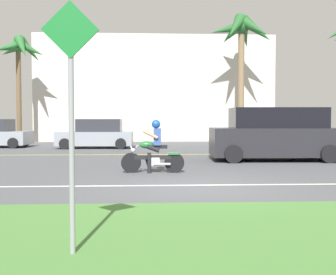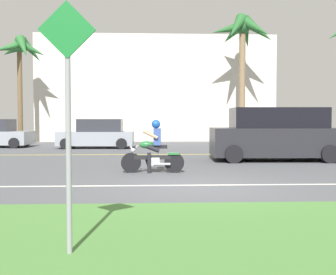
# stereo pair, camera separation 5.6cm
# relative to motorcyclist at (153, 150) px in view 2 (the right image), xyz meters

# --- Properties ---
(ground) EXTENTS (56.00, 30.00, 0.04)m
(ground) POSITION_rel_motorcyclist_xyz_m (0.91, 0.55, -0.66)
(ground) COLOR #4C4F54
(grass_median) EXTENTS (56.00, 3.80, 0.06)m
(grass_median) POSITION_rel_motorcyclist_xyz_m (0.91, -6.55, -0.61)
(grass_median) COLOR #477A38
(grass_median) RESTS_ON ground
(lane_line_near) EXTENTS (50.40, 0.12, 0.01)m
(lane_line_near) POSITION_rel_motorcyclist_xyz_m (0.91, -2.34, -0.64)
(lane_line_near) COLOR silver
(lane_line_near) RESTS_ON ground
(lane_line_far) EXTENTS (50.40, 0.12, 0.01)m
(lane_line_far) POSITION_rel_motorcyclist_xyz_m (0.91, 6.12, -0.64)
(lane_line_far) COLOR yellow
(lane_line_far) RESTS_ON ground
(motorcyclist) EXTENTS (1.82, 0.59, 1.52)m
(motorcyclist) POSITION_rel_motorcyclist_xyz_m (0.00, 0.00, 0.00)
(motorcyclist) COLOR black
(motorcyclist) RESTS_ON ground
(suv_nearby) EXTENTS (4.92, 2.33, 1.96)m
(suv_nearby) POSITION_rel_motorcyclist_xyz_m (4.61, 3.34, 0.31)
(suv_nearby) COLOR #232328
(suv_nearby) RESTS_ON ground
(parked_car_1) EXTENTS (4.00, 2.02, 1.54)m
(parked_car_1) POSITION_rel_motorcyclist_xyz_m (-2.87, 10.38, 0.08)
(parked_car_1) COLOR #8C939E
(parked_car_1) RESTS_ON ground
(palm_tree_0) EXTENTS (3.15, 3.29, 6.61)m
(palm_tree_0) POSITION_rel_motorcyclist_xyz_m (-7.98, 14.00, 4.89)
(palm_tree_0) COLOR brown
(palm_tree_0) RESTS_ON ground
(palm_tree_1) EXTENTS (4.19, 3.94, 8.14)m
(palm_tree_1) POSITION_rel_motorcyclist_xyz_m (5.74, 14.06, 6.09)
(palm_tree_1) COLOR #846B4C
(palm_tree_1) RESTS_ON ground
(street_sign) EXTENTS (0.62, 0.06, 2.81)m
(street_sign) POSITION_rel_motorcyclist_xyz_m (-1.00, -7.35, 1.06)
(street_sign) COLOR gray
(street_sign) RESTS_ON ground
(building_far) EXTENTS (16.58, 4.00, 7.35)m
(building_far) POSITION_rel_motorcyclist_xyz_m (0.40, 18.55, 3.03)
(building_far) COLOR beige
(building_far) RESTS_ON ground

